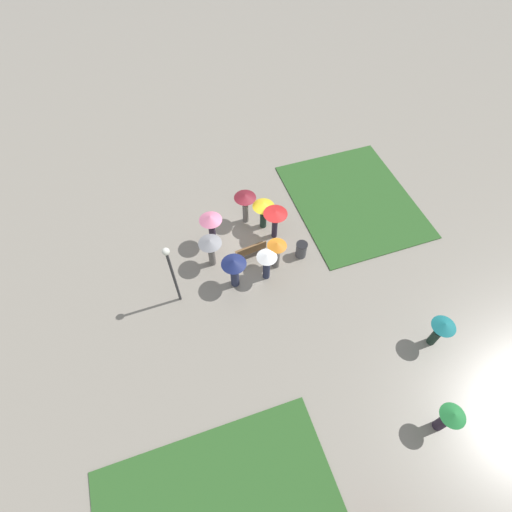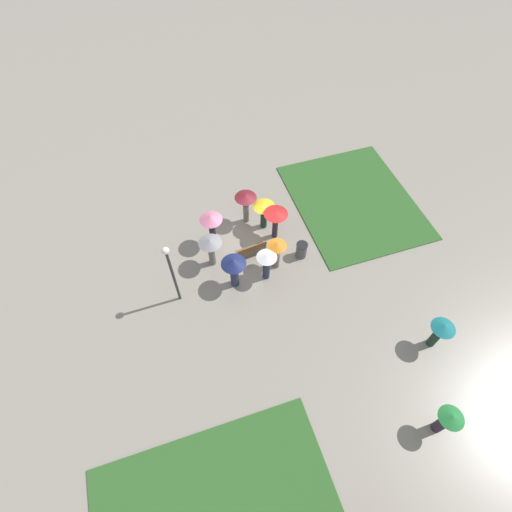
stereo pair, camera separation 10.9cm
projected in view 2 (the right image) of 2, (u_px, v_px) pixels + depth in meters
name	position (u px, v px, depth m)	size (l,w,h in m)	color
ground_plane	(251.00, 243.00, 20.51)	(90.00, 90.00, 0.00)	gray
lawn_patch_near	(354.00, 201.00, 22.17)	(6.33, 7.74, 0.06)	#2D5B26
park_bench	(251.00, 250.00, 19.68)	(1.56, 0.59, 0.90)	brown
lamp_post	(171.00, 268.00, 16.55)	(0.32, 0.32, 3.90)	#2D2D30
trash_bin	(301.00, 250.00, 19.69)	(0.58, 0.58, 0.89)	#4C4C51
crowd_person_navy	(234.00, 267.00, 17.97)	(1.15, 1.15, 1.93)	#282D47
crowd_person_red	(276.00, 217.00, 19.57)	(1.20, 1.20, 1.91)	#2D2333
crowd_person_pink	(211.00, 223.00, 19.32)	(1.11, 1.11, 2.02)	#2D2333
crowd_person_maroon	(246.00, 201.00, 20.20)	(1.12, 1.12, 1.96)	slate
crowd_person_orange	(277.00, 251.00, 18.71)	(0.93, 0.93, 1.83)	slate
crowd_person_grey	(211.00, 246.00, 18.68)	(1.11, 1.11, 1.84)	slate
crowd_person_white	(267.00, 262.00, 18.33)	(0.96, 0.96, 1.79)	#282D47
crowd_person_yellow	(264.00, 208.00, 20.06)	(1.12, 1.12, 1.80)	#1E3328
lone_walker_far_path	(447.00, 420.00, 14.39)	(0.94, 0.94, 1.74)	#2D2333
lone_walker_near_lawn	(440.00, 331.00, 16.32)	(1.00, 1.00, 1.76)	#1E3328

